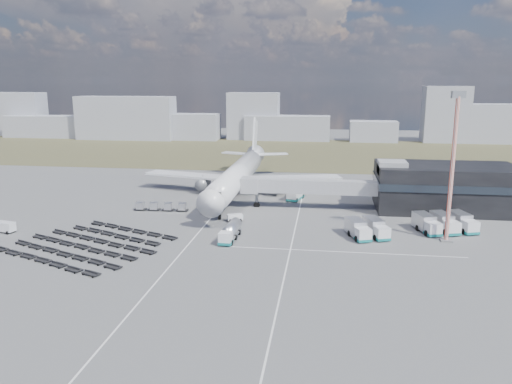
# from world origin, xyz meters

# --- Properties ---
(ground) EXTENTS (420.00, 420.00, 0.00)m
(ground) POSITION_xyz_m (0.00, 0.00, 0.00)
(ground) COLOR #565659
(ground) RESTS_ON ground
(grass_strip) EXTENTS (420.00, 90.00, 0.01)m
(grass_strip) POSITION_xyz_m (0.00, 110.00, 0.01)
(grass_strip) COLOR #47412B
(grass_strip) RESTS_ON ground
(lane_markings) EXTENTS (47.12, 110.00, 0.01)m
(lane_markings) POSITION_xyz_m (9.77, 3.00, 0.01)
(lane_markings) COLOR silver
(lane_markings) RESTS_ON ground
(terminal) EXTENTS (30.40, 16.40, 11.00)m
(terminal) POSITION_xyz_m (47.77, 23.96, 5.25)
(terminal) COLOR black
(terminal) RESTS_ON ground
(jet_bridge) EXTENTS (30.30, 3.80, 7.05)m
(jet_bridge) POSITION_xyz_m (15.90, 20.42, 5.05)
(jet_bridge) COLOR #939399
(jet_bridge) RESTS_ON ground
(airliner) EXTENTS (51.59, 64.53, 17.62)m
(airliner) POSITION_xyz_m (0.00, 32.38, 5.29)
(airliner) COLOR silver
(airliner) RESTS_ON ground
(skyline) EXTENTS (307.42, 23.59, 25.75)m
(skyline) POSITION_xyz_m (-21.01, 151.74, 8.95)
(skyline) COLOR #999BA7
(skyline) RESTS_ON ground
(fuel_tanker) EXTENTS (2.72, 9.18, 2.93)m
(fuel_tanker) POSITION_xyz_m (4.75, -3.88, 1.47)
(fuel_tanker) COLOR silver
(fuel_tanker) RESTS_ON ground
(pushback_tug) EXTENTS (3.51, 2.68, 1.42)m
(pushback_tug) POSITION_xyz_m (3.44, 8.00, 0.71)
(pushback_tug) COLOR silver
(pushback_tug) RESTS_ON ground
(utility_van) EXTENTS (4.08, 2.46, 2.07)m
(utility_van) POSITION_xyz_m (-38.32, -5.83, 1.04)
(utility_van) COLOR silver
(utility_van) RESTS_ON ground
(catering_truck) EXTENTS (4.19, 6.78, 2.90)m
(catering_truck) POSITION_xyz_m (14.54, 28.66, 1.48)
(catering_truck) COLOR silver
(catering_truck) RESTS_ON ground
(service_trucks_near) EXTENTS (8.19, 8.93, 2.95)m
(service_trucks_near) POSITION_xyz_m (29.41, 0.94, 1.60)
(service_trucks_near) COLOR silver
(service_trucks_near) RESTS_ON ground
(service_trucks_far) EXTENTS (11.80, 10.17, 3.05)m
(service_trucks_far) POSITION_xyz_m (44.39, 6.69, 1.66)
(service_trucks_far) COLOR silver
(service_trucks_far) RESTS_ON ground
(uld_row) EXTENTS (12.12, 2.19, 1.67)m
(uld_row) POSITION_xyz_m (-14.25, 13.90, 1.00)
(uld_row) COLOR black
(uld_row) RESTS_ON ground
(baggage_dollies) EXTENTS (30.06, 28.32, 0.66)m
(baggage_dollies) POSITION_xyz_m (-19.05, -10.89, 0.33)
(baggage_dollies) COLOR black
(baggage_dollies) RESTS_ON ground
(floodlight_mast) EXTENTS (2.53, 2.05, 26.50)m
(floodlight_mast) POSITION_xyz_m (43.38, 0.58, 13.28)
(floodlight_mast) COLOR red
(floodlight_mast) RESTS_ON ground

